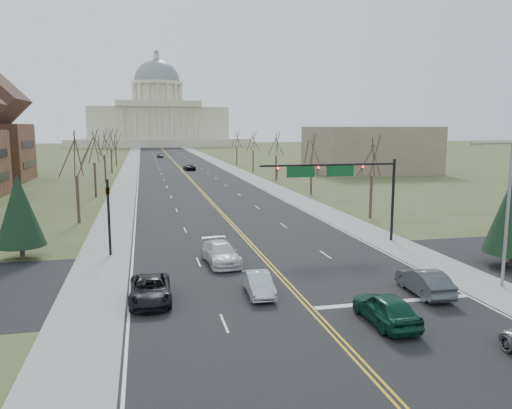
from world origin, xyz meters
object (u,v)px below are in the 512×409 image
car_sb_inner_lead (259,284)px  signal_mast (339,177)px  car_sb_inner_second (221,253)px  car_far_sb (160,155)px  car_nb_outer_lead (424,282)px  car_nb_inner_lead (386,308)px  signal_left (108,209)px  car_sb_outer_lead (150,290)px  car_far_nb (189,167)px  street_light (505,205)px

car_sb_inner_lead → signal_mast: bearing=51.8°
car_sb_inner_second → car_far_sb: (0.23, 131.36, 0.01)m
car_nb_outer_lead → car_sb_inner_lead: 9.94m
car_nb_outer_lead → car_sb_inner_lead: bearing=-9.3°
car_nb_inner_lead → car_nb_outer_lead: size_ratio=1.02×
signal_left → car_sb_outer_lead: size_ratio=1.19×
car_nb_outer_lead → car_far_nb: (-5.74, 90.34, -0.09)m
signal_left → street_light: bearing=-29.1°
signal_mast → car_far_nb: 77.06m
car_nb_outer_lead → car_far_sb: 141.17m
car_sb_outer_lead → car_far_sb: size_ratio=1.09×
signal_mast → signal_left: signal_mast is taller
car_far_nb → car_sb_inner_lead: bearing=82.1°
car_sb_inner_lead → car_far_nb: 88.34m
car_nb_inner_lead → car_far_nb: 94.04m
signal_left → car_nb_outer_lead: size_ratio=1.28×
car_sb_outer_lead → car_sb_inner_second: size_ratio=0.94×
car_nb_outer_lead → car_sb_inner_lead: (-9.72, 2.09, -0.11)m
signal_left → car_sb_inner_second: size_ratio=1.12×
car_sb_inner_lead → car_sb_outer_lead: size_ratio=0.79×
signal_left → car_sb_outer_lead: (2.88, -11.34, -3.00)m
car_sb_inner_lead → car_far_sb: (-0.92, 138.67, 0.13)m
car_nb_outer_lead → car_sb_outer_lead: bearing=-5.3°
signal_left → street_light: 27.78m
signal_mast → signal_left: bearing=180.0°
car_sb_inner_lead → car_far_nb: car_far_nb is taller
signal_mast → car_far_nb: bearing=94.3°
signal_mast → car_sb_outer_lead: 20.31m
car_sb_outer_lead → car_far_nb: car_sb_outer_lead is taller
car_sb_inner_lead → car_sb_outer_lead: (-6.35, 0.23, 0.04)m
signal_left → car_far_sb: size_ratio=1.30×
signal_left → car_far_nb: (13.20, 76.68, -3.02)m
car_sb_outer_lead → car_sb_inner_second: bearing=54.6°
car_sb_inner_lead → car_far_sb: car_far_sb is taller
car_sb_inner_second → car_far_sb: 131.36m
signal_mast → street_light: street_light is taller
car_nb_outer_lead → car_far_sb: size_ratio=1.01×
car_nb_inner_lead → car_far_sb: 144.58m
signal_mast → car_nb_inner_lead: signal_mast is taller
car_nb_outer_lead → car_sb_outer_lead: car_nb_outer_lead is taller
car_nb_inner_lead → car_sb_inner_lead: size_ratio=1.19×
car_sb_inner_lead → car_sb_inner_second: (-1.15, 7.31, 0.12)m
car_nb_inner_lead → signal_left: bearing=-50.7°
signal_mast → car_far_nb: signal_mast is taller
car_nb_inner_lead → car_sb_inner_second: 14.59m
car_nb_outer_lead → car_sb_inner_second: size_ratio=0.87×
street_light → signal_left: bearing=150.9°
car_far_nb → car_sb_outer_lead: bearing=78.0°
car_nb_outer_lead → car_sb_outer_lead: 16.23m
car_far_sb → car_sb_inner_second: bearing=-91.2°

